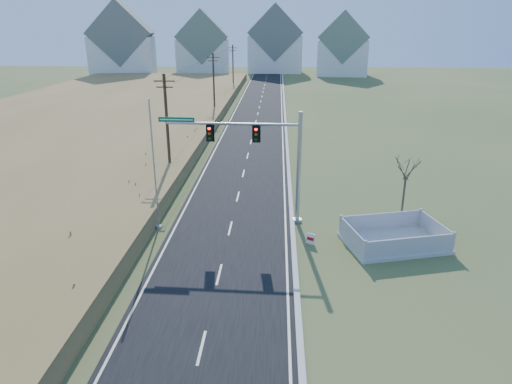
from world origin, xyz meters
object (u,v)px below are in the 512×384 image
Objects in this scene: traffic_signal_mast at (270,156)px; flagpole at (155,179)px; bare_tree at (407,168)px; open_sign at (311,239)px; fence_enclosure at (394,240)px.

traffic_signal_mast is 7.66m from flagpole.
traffic_signal_mast is 9.10m from bare_tree.
open_sign is at bearing -149.82° from bare_tree.
traffic_signal_mast is at bearing 155.04° from open_sign.
flagpole reaches higher than open_sign.
bare_tree reaches higher than fence_enclosure.
traffic_signal_mast is 1.98× the size of bare_tree.
flagpole is 16.58m from bare_tree.
traffic_signal_mast is 13.51× the size of open_sign.
fence_enclosure is (7.74, -3.28, -4.38)m from traffic_signal_mast.
traffic_signal_mast is at bearing 11.70° from flagpole.
open_sign is 10.65m from flagpole.
traffic_signal_mast is 6.11m from open_sign.
bare_tree is (1.32, 3.54, 3.65)m from fence_enclosure.
fence_enclosure is 9.39× the size of open_sign.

